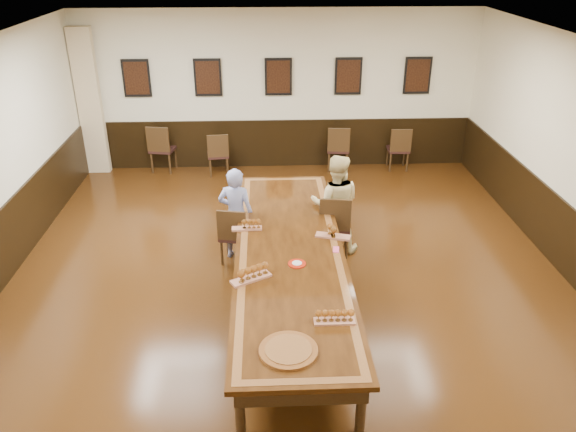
{
  "coord_description": "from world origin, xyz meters",
  "views": [
    {
      "loc": [
        -0.29,
        -6.29,
        4.36
      ],
      "look_at": [
        0.0,
        0.5,
        1.0
      ],
      "focal_mm": 35.0,
      "sensor_mm": 36.0,
      "label": 1
    }
  ],
  "objects_px": {
    "conference_table": "(290,260)",
    "chair_woman": "(335,223)",
    "carved_platter": "(288,350)",
    "person_man": "(236,214)",
    "spare_chair_c": "(338,148)",
    "chair_man": "(235,233)",
    "person_woman": "(335,204)",
    "spare_chair_a": "(163,148)",
    "spare_chair_d": "(398,148)",
    "spare_chair_b": "(218,153)"
  },
  "relations": [
    {
      "from": "chair_man",
      "to": "spare_chair_d",
      "type": "bearing_deg",
      "value": -120.23
    },
    {
      "from": "chair_woman",
      "to": "person_woman",
      "type": "bearing_deg",
      "value": -90.0
    },
    {
      "from": "chair_woman",
      "to": "carved_platter",
      "type": "height_order",
      "value": "chair_woman"
    },
    {
      "from": "conference_table",
      "to": "carved_platter",
      "type": "bearing_deg",
      "value": -92.99
    },
    {
      "from": "conference_table",
      "to": "carved_platter",
      "type": "relative_size",
      "value": 6.84
    },
    {
      "from": "spare_chair_a",
      "to": "spare_chair_b",
      "type": "distance_m",
      "value": 1.18
    },
    {
      "from": "spare_chair_a",
      "to": "spare_chair_c",
      "type": "distance_m",
      "value": 3.63
    },
    {
      "from": "spare_chair_a",
      "to": "spare_chair_c",
      "type": "relative_size",
      "value": 1.05
    },
    {
      "from": "chair_man",
      "to": "person_woman",
      "type": "distance_m",
      "value": 1.57
    },
    {
      "from": "spare_chair_b",
      "to": "spare_chair_c",
      "type": "height_order",
      "value": "spare_chair_c"
    },
    {
      "from": "spare_chair_b",
      "to": "spare_chair_d",
      "type": "relative_size",
      "value": 0.98
    },
    {
      "from": "spare_chair_c",
      "to": "spare_chair_a",
      "type": "bearing_deg",
      "value": 4.59
    },
    {
      "from": "spare_chair_b",
      "to": "spare_chair_c",
      "type": "bearing_deg",
      "value": 176.4
    },
    {
      "from": "spare_chair_c",
      "to": "carved_platter",
      "type": "height_order",
      "value": "spare_chair_c"
    },
    {
      "from": "chair_woman",
      "to": "carved_platter",
      "type": "relative_size",
      "value": 1.36
    },
    {
      "from": "chair_woman",
      "to": "spare_chair_d",
      "type": "relative_size",
      "value": 1.08
    },
    {
      "from": "chair_woman",
      "to": "spare_chair_c",
      "type": "relative_size",
      "value": 1.04
    },
    {
      "from": "spare_chair_c",
      "to": "conference_table",
      "type": "xyz_separation_m",
      "value": [
        -1.23,
        -4.72,
        0.14
      ]
    },
    {
      "from": "conference_table",
      "to": "spare_chair_d",
      "type": "bearing_deg",
      "value": 62.13
    },
    {
      "from": "chair_woman",
      "to": "spare_chair_d",
      "type": "distance_m",
      "value": 3.88
    },
    {
      "from": "person_man",
      "to": "chair_woman",
      "type": "bearing_deg",
      "value": -165.59
    },
    {
      "from": "person_woman",
      "to": "carved_platter",
      "type": "bearing_deg",
      "value": 82.62
    },
    {
      "from": "chair_woman",
      "to": "spare_chair_a",
      "type": "height_order",
      "value": "spare_chair_a"
    },
    {
      "from": "person_man",
      "to": "spare_chair_a",
      "type": "bearing_deg",
      "value": -53.95
    },
    {
      "from": "chair_woman",
      "to": "spare_chair_b",
      "type": "distance_m",
      "value": 3.88
    },
    {
      "from": "carved_platter",
      "to": "spare_chair_c",
      "type": "bearing_deg",
      "value": 78.78
    },
    {
      "from": "spare_chair_b",
      "to": "spare_chair_d",
      "type": "bearing_deg",
      "value": 174.86
    },
    {
      "from": "chair_woman",
      "to": "spare_chair_a",
      "type": "xyz_separation_m",
      "value": [
        -3.14,
        3.58,
        0.0
      ]
    },
    {
      "from": "chair_woman",
      "to": "spare_chair_b",
      "type": "relative_size",
      "value": 1.11
    },
    {
      "from": "chair_man",
      "to": "person_man",
      "type": "relative_size",
      "value": 0.63
    },
    {
      "from": "conference_table",
      "to": "carved_platter",
      "type": "height_order",
      "value": "carved_platter"
    },
    {
      "from": "spare_chair_a",
      "to": "spare_chair_b",
      "type": "xyz_separation_m",
      "value": [
        1.15,
        -0.25,
        -0.05
      ]
    },
    {
      "from": "chair_man",
      "to": "person_man",
      "type": "bearing_deg",
      "value": -90.0
    },
    {
      "from": "conference_table",
      "to": "chair_woman",
      "type": "bearing_deg",
      "value": 59.11
    },
    {
      "from": "person_woman",
      "to": "conference_table",
      "type": "xyz_separation_m",
      "value": [
        -0.75,
        -1.34,
        -0.16
      ]
    },
    {
      "from": "spare_chair_a",
      "to": "spare_chair_d",
      "type": "height_order",
      "value": "spare_chair_a"
    },
    {
      "from": "person_woman",
      "to": "carved_platter",
      "type": "xyz_separation_m",
      "value": [
        -0.86,
        -3.33,
        -0.0
      ]
    },
    {
      "from": "chair_woman",
      "to": "conference_table",
      "type": "bearing_deg",
      "value": 66.15
    },
    {
      "from": "spare_chair_c",
      "to": "spare_chair_d",
      "type": "bearing_deg",
      "value": -174.86
    },
    {
      "from": "spare_chair_d",
      "to": "person_man",
      "type": "xyz_separation_m",
      "value": [
        -3.22,
        -3.54,
        0.26
      ]
    },
    {
      "from": "spare_chair_a",
      "to": "carved_platter",
      "type": "distance_m",
      "value": 7.19
    },
    {
      "from": "chair_woman",
      "to": "person_man",
      "type": "relative_size",
      "value": 0.69
    },
    {
      "from": "spare_chair_a",
      "to": "spare_chair_d",
      "type": "bearing_deg",
      "value": -170.71
    },
    {
      "from": "person_woman",
      "to": "conference_table",
      "type": "relative_size",
      "value": 0.31
    },
    {
      "from": "person_man",
      "to": "spare_chair_b",
      "type": "bearing_deg",
      "value": -69.87
    },
    {
      "from": "spare_chair_a",
      "to": "person_woman",
      "type": "height_order",
      "value": "person_woman"
    },
    {
      "from": "chair_man",
      "to": "spare_chair_b",
      "type": "height_order",
      "value": "chair_man"
    },
    {
      "from": "spare_chair_c",
      "to": "person_man",
      "type": "xyz_separation_m",
      "value": [
        -1.97,
        -3.56,
        0.24
      ]
    },
    {
      "from": "spare_chair_b",
      "to": "conference_table",
      "type": "distance_m",
      "value": 4.73
    },
    {
      "from": "chair_woman",
      "to": "spare_chair_c",
      "type": "bearing_deg",
      "value": -90.94
    }
  ]
}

